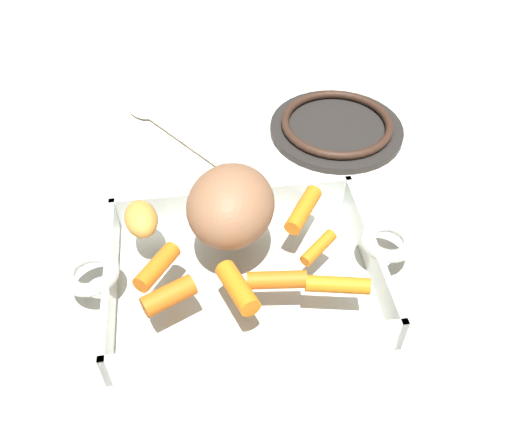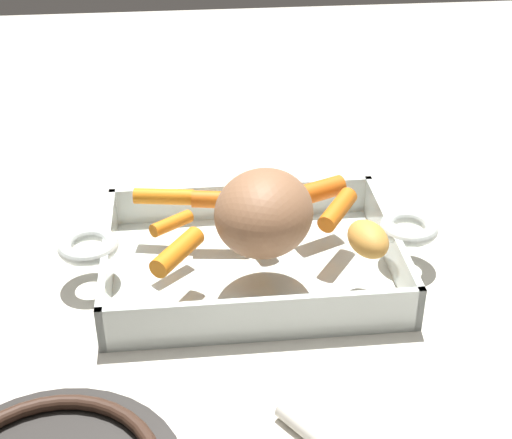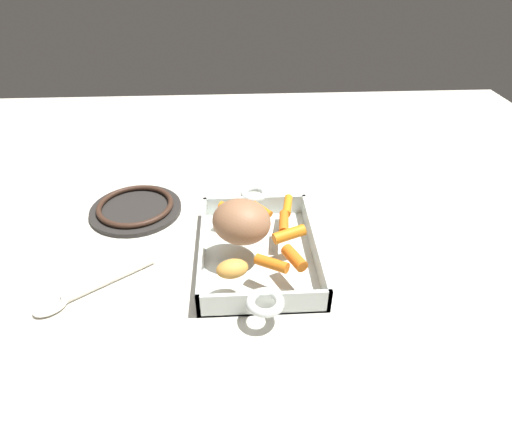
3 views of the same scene
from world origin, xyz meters
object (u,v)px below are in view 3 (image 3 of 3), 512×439
at_px(stove_burner_rear, 136,208).
at_px(serving_spoon, 88,289).
at_px(baby_carrot_southeast, 294,258).
at_px(baby_carrot_northwest, 272,263).
at_px(roasting_dish, 259,251).
at_px(baby_carrot_short, 284,222).
at_px(potato_golden_small, 232,269).
at_px(baby_carrot_northeast, 262,209).
at_px(baby_carrot_southwest, 288,206).
at_px(baby_carrot_center_right, 234,210).
at_px(pork_roast, 241,222).
at_px(baby_carrot_center_left, 289,234).

xyz_separation_m(stove_burner_rear, serving_spoon, (0.26, -0.04, -0.00)).
bearing_deg(baby_carrot_southeast, baby_carrot_northwest, -74.72).
xyz_separation_m(roasting_dish, serving_spoon, (0.08, -0.31, -0.01)).
height_order(baby_carrot_short, potato_golden_small, potato_golden_small).
distance_m(baby_carrot_northwest, baby_carrot_southeast, 0.04).
relative_size(baby_carrot_northeast, stove_burner_rear, 0.24).
relative_size(baby_carrot_southwest, potato_golden_small, 1.20).
bearing_deg(roasting_dish, potato_golden_small, -25.05).
distance_m(baby_carrot_center_right, baby_carrot_short, 0.11).
bearing_deg(baby_carrot_northwest, baby_carrot_southeast, 105.28).
height_order(baby_carrot_southwest, serving_spoon, baby_carrot_southwest).
height_order(pork_roast, baby_carrot_southwest, pork_roast).
bearing_deg(potato_golden_small, baby_carrot_northeast, 161.80).
xyz_separation_m(baby_carrot_short, potato_golden_small, (0.14, -0.10, 0.01)).
bearing_deg(serving_spoon, potato_golden_small, 137.45).
distance_m(roasting_dish, serving_spoon, 0.32).
xyz_separation_m(baby_carrot_center_right, stove_burner_rear, (-0.10, -0.23, -0.05)).
xyz_separation_m(roasting_dish, baby_carrot_center_left, (0.01, 0.06, 0.05)).
height_order(roasting_dish, baby_carrot_northwest, baby_carrot_northwest).
bearing_deg(baby_carrot_center_right, roasting_dish, 30.98).
bearing_deg(baby_carrot_northeast, potato_golden_small, -18.20).
bearing_deg(pork_roast, baby_carrot_northeast, 153.99).
bearing_deg(baby_carrot_northeast, roasting_dish, -8.11).
bearing_deg(potato_golden_small, serving_spoon, -96.61).
relative_size(baby_carrot_center_left, potato_golden_small, 1.14).
bearing_deg(serving_spoon, stove_burner_rear, -134.75).
distance_m(baby_carrot_northeast, serving_spoon, 0.37).
height_order(baby_carrot_center_right, baby_carrot_center_left, baby_carrot_center_left).
distance_m(baby_carrot_northwest, serving_spoon, 0.34).
xyz_separation_m(roasting_dish, potato_golden_small, (0.11, -0.05, 0.05)).
bearing_deg(roasting_dish, baby_carrot_center_right, -149.02).
distance_m(roasting_dish, baby_carrot_short, 0.08).
relative_size(pork_roast, baby_carrot_southwest, 1.66).
relative_size(baby_carrot_southwest, baby_carrot_southeast, 1.21).
height_order(baby_carrot_southwest, baby_carrot_northeast, baby_carrot_southwest).
xyz_separation_m(baby_carrot_northwest, potato_golden_small, (0.02, -0.07, 0.01)).
bearing_deg(roasting_dish, serving_spoon, -75.58).
xyz_separation_m(baby_carrot_center_left, stove_burner_rear, (-0.19, -0.33, -0.05)).
relative_size(baby_carrot_center_left, stove_burner_rear, 0.30).
xyz_separation_m(baby_carrot_center_right, baby_carrot_southeast, (0.16, 0.10, 0.00)).
relative_size(pork_roast, baby_carrot_center_left, 1.75).
distance_m(roasting_dish, baby_carrot_southwest, 0.12).
xyz_separation_m(baby_carrot_northwest, baby_carrot_center_left, (-0.08, 0.04, 0.00)).
bearing_deg(baby_carrot_short, baby_carrot_northwest, -15.85).
height_order(roasting_dish, baby_carrot_center_right, baby_carrot_center_right).
height_order(baby_carrot_northwest, baby_carrot_short, baby_carrot_northwest).
bearing_deg(stove_burner_rear, roasting_dish, 56.64).
bearing_deg(pork_roast, baby_carrot_short, 114.28).
height_order(baby_carrot_northeast, baby_carrot_southeast, baby_carrot_southeast).
relative_size(stove_burner_rear, serving_spoon, 1.04).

